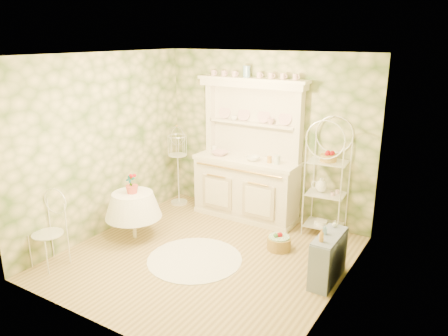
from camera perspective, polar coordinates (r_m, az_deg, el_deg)
The scene contains 22 objects.
floor at distance 6.14m, azimuth -2.49°, elevation -11.50°, with size 3.60×3.60×0.00m, color tan.
ceiling at distance 5.40m, azimuth -2.87°, elevation 14.55°, with size 3.60×3.60×0.00m, color white.
wall_left at distance 6.77m, azimuth -15.39°, elevation 2.90°, with size 3.60×3.60×0.00m, color beige.
wall_right at distance 4.89m, azimuth 15.09°, elevation -2.45°, with size 3.60×3.60×0.00m, color beige.
wall_back at distance 7.14m, azimuth 5.49°, elevation 4.14°, with size 3.60×3.60×0.00m, color beige.
wall_front at distance 4.34m, azimuth -16.18°, elevation -5.04°, with size 3.60×3.60×0.00m, color beige.
kitchen_dresser at distance 7.03m, azimuth 2.97°, elevation 2.28°, with size 1.87×0.61×2.29m, color white.
bakers_rack at distance 6.64m, azimuth 13.29°, elevation -1.43°, with size 0.55×0.39×1.76m, color white.
side_shelf at distance 5.61m, azimuth 13.45°, elevation -11.22°, with size 0.28×0.75×0.64m, color #7F8AA7.
round_table at distance 6.68m, azimuth -11.69°, elevation -6.47°, with size 0.57×0.57×0.62m, color white.
cafe_chair at distance 6.21m, azimuth -21.98°, elevation -8.54°, with size 0.35×0.35×0.77m, color white.
birdcage_stand at distance 7.76m, azimuth -6.03°, elevation 0.32°, with size 0.34×0.34×1.43m, color white.
floor_basket at distance 6.34m, azimuth 7.19°, elevation -9.67°, with size 0.30×0.30×0.19m, color #AD8C41.
lace_rug at distance 6.08m, azimuth -3.85°, elevation -11.79°, with size 1.29×1.29×0.01m, color white.
bowl_floral at distance 7.27m, azimuth -0.52°, elevation 1.76°, with size 0.27×0.27×0.07m, color white.
bowl_white at distance 6.96m, azimuth 3.81°, elevation 1.02°, with size 0.22×0.22×0.07m, color white.
cup_left at distance 7.21m, azimuth 1.32°, elevation 6.45°, with size 0.11×0.11×0.09m, color white.
cup_right at distance 6.92m, azimuth 6.10°, elevation 5.92°, with size 0.11×0.11×0.10m, color white.
potted_geranium at distance 6.47m, azimuth -12.05°, elevation -2.14°, with size 0.15×0.10×0.29m, color #3F7238.
bottle_amber at distance 5.27m, azimuth 12.61°, elevation -8.69°, with size 0.06×0.06×0.15m, color gold.
bottle_blue at distance 5.47m, azimuth 13.02°, elevation -8.04°, with size 0.05×0.05×0.12m, color #719BBD.
bottle_glass at distance 5.70m, azimuth 14.29°, elevation -7.18°, with size 0.07×0.07×0.09m, color silver.
Camera 1 is at (3.05, -4.46, 2.93)m, focal length 35.00 mm.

